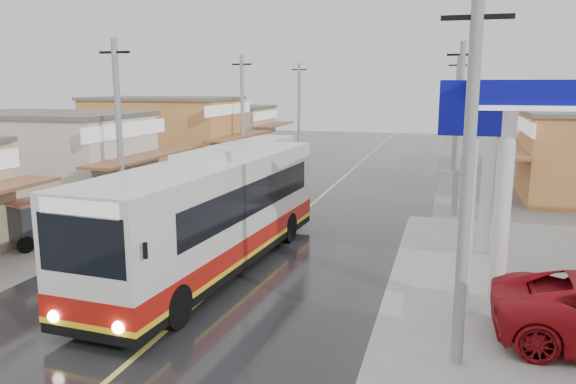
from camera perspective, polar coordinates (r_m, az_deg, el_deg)
name	(u,v)px	position (r m, az deg, el deg)	size (l,w,h in m)	color
ground	(172,326)	(15.07, -11.74, -13.20)	(120.00, 120.00, 0.00)	slate
road	(311,206)	(28.55, 2.30, -1.41)	(12.00, 90.00, 0.02)	black
centre_line	(311,206)	(28.55, 2.30, -1.38)	(0.15, 90.00, 0.01)	#D8CC4C
shopfronts_left	(119,184)	(36.43, -16.79, 0.81)	(11.00, 44.00, 5.20)	tan
utility_poles_left	(193,195)	(31.81, -9.60, -0.30)	(1.60, 50.00, 8.00)	gray
utility_poles_right	(454,215)	(27.79, 16.48, -2.22)	(1.60, 36.00, 8.00)	gray
coach_bus	(214,213)	(18.58, -7.51, -2.17)	(3.65, 12.93, 3.99)	silver
second_bus	(254,162)	(34.03, -3.50, 3.09)	(2.91, 8.40, 2.73)	silver
cyclist	(134,251)	(19.22, -15.41, -5.77)	(0.73, 2.02, 2.17)	black
tricycle_near	(37,219)	(23.59, -24.14, -2.50)	(2.09, 2.65, 1.78)	#26262D
tricycle_far	(145,191)	(28.21, -14.37, 0.12)	(1.73, 2.25, 1.72)	#26262D
tyre_stack	(99,240)	(22.76, -18.69, -4.62)	(0.90, 0.90, 0.46)	black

